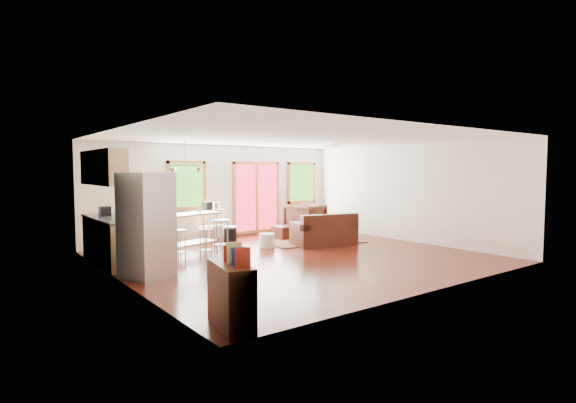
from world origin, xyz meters
TOP-DOWN VIEW (x-y plane):
  - floor at (0.00, 0.00)m, footprint 7.50×7.00m
  - ceiling at (0.00, 0.00)m, footprint 7.50×7.00m
  - back_wall at (0.00, 3.51)m, footprint 7.50×0.02m
  - left_wall at (-3.76, 0.00)m, footprint 0.02×7.00m
  - right_wall at (3.76, 0.00)m, footprint 0.02×7.00m
  - front_wall at (0.00, -3.51)m, footprint 7.50×0.02m
  - window_left at (-1.00, 3.46)m, footprint 1.10×0.05m
  - french_doors at (1.20, 3.46)m, footprint 1.60×0.05m
  - window_right at (2.90, 3.46)m, footprint 1.10×0.05m
  - rug at (1.72, 1.58)m, footprint 2.82×2.41m
  - loveseat at (1.50, 0.77)m, footprint 1.69×1.21m
  - coffee_table at (2.00, 1.81)m, footprint 1.03×0.69m
  - armchair at (2.31, 2.58)m, footprint 1.17×1.12m
  - ottoman at (1.31, 2.22)m, footprint 0.54×0.54m
  - pouf at (0.17, 1.40)m, footprint 0.48×0.48m
  - vase at (1.67, 1.68)m, footprint 0.21×0.21m
  - book at (2.24, 1.62)m, footprint 0.20×0.08m
  - cabinets at (-3.49, 1.70)m, footprint 0.64×2.24m
  - refrigerator at (-3.26, 0.09)m, footprint 0.96×0.95m
  - island at (-1.75, 1.70)m, footprint 1.57×1.00m
  - cup at (-1.49, 1.69)m, footprint 0.15×0.12m
  - bar_stool_a at (-2.25, 1.07)m, footprint 0.36×0.36m
  - bar_stool_b at (-1.70, 0.94)m, footprint 0.37×0.37m
  - bar_stool_c at (-1.25, 1.12)m, footprint 0.43×0.43m
  - trash_can at (-0.81, 1.49)m, footprint 0.39×0.39m
  - kitchen_cart at (-0.45, 3.15)m, footprint 0.80×0.66m
  - bookshelf at (-3.35, -3.04)m, footprint 0.51×0.93m
  - ceiling_flush at (1.60, 0.60)m, footprint 0.35×0.35m
  - pendant_light at (-1.90, 1.50)m, footprint 0.80×0.18m

SIDE VIEW (x-z plane):
  - floor at x=0.00m, z-range -0.02..0.00m
  - rug at x=1.72m, z-range 0.00..0.02m
  - pouf at x=0.17m, z-range 0.00..0.34m
  - ottoman at x=1.31m, z-range 0.00..0.36m
  - trash_can at x=-0.81m, z-range 0.00..0.59m
  - loveseat at x=1.50m, z-range -0.09..0.73m
  - coffee_table at x=2.00m, z-range 0.14..0.53m
  - bookshelf at x=-3.35m, z-range -0.11..0.93m
  - bar_stool_b at x=-1.70m, z-range 0.16..0.81m
  - bar_stool_a at x=-2.25m, z-range 0.16..0.82m
  - armchair at x=2.31m, z-range 0.00..0.99m
  - vase at x=1.67m, z-range 0.36..0.66m
  - book at x=2.24m, z-range 0.40..0.67m
  - bar_stool_c at x=-1.25m, z-range 0.20..1.00m
  - island at x=-1.75m, z-range 0.17..1.10m
  - kitchen_cart at x=-0.45m, z-range 0.19..1.25m
  - cabinets at x=-3.49m, z-range -0.22..2.08m
  - refrigerator at x=-3.26m, z-range 0.00..1.86m
  - cup at x=-1.49m, z-range 0.95..1.08m
  - french_doors at x=1.20m, z-range 0.05..2.15m
  - back_wall at x=0.00m, z-range 0.00..2.60m
  - left_wall at x=-3.76m, z-range 0.00..2.60m
  - right_wall at x=3.76m, z-range 0.00..2.60m
  - front_wall at x=0.00m, z-range 0.00..2.60m
  - window_left at x=-1.00m, z-range 0.85..2.15m
  - window_right at x=2.90m, z-range 0.85..2.15m
  - pendant_light at x=-1.90m, z-range 1.50..2.29m
  - ceiling_flush at x=1.60m, z-range 2.47..2.59m
  - ceiling at x=0.00m, z-range 2.60..2.62m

